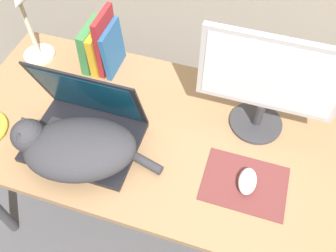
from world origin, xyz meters
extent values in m
cube|color=#93704C|center=(0.00, 0.36, 0.71)|extent=(1.41, 0.71, 0.03)
cylinder|color=#38383D|center=(-0.65, 0.66, 0.35)|extent=(0.04, 0.04, 0.70)
cylinder|color=#38383D|center=(0.65, 0.66, 0.35)|extent=(0.04, 0.04, 0.70)
cube|color=black|center=(-0.20, 0.23, 0.73)|extent=(0.38, 0.28, 0.02)
cube|color=#28282D|center=(-0.20, 0.22, 0.74)|extent=(0.31, 0.15, 0.00)
cube|color=black|center=(-0.20, 0.33, 0.88)|extent=(0.38, 0.09, 0.27)
cube|color=#0A334C|center=(-0.20, 0.32, 0.88)|extent=(0.34, 0.08, 0.23)
ellipsoid|color=#333338|center=(-0.17, 0.17, 0.80)|extent=(0.43, 0.35, 0.14)
sphere|color=#333338|center=(-0.34, 0.15, 0.82)|extent=(0.11, 0.11, 0.11)
cone|color=#333338|center=(-0.36, 0.17, 0.87)|extent=(0.04, 0.04, 0.03)
cone|color=#333338|center=(-0.34, 0.12, 0.87)|extent=(0.04, 0.04, 0.03)
cylinder|color=#333338|center=(0.03, 0.21, 0.74)|extent=(0.14, 0.07, 0.03)
cylinder|color=#333338|center=(0.36, 0.50, 0.73)|extent=(0.19, 0.19, 0.01)
cylinder|color=#333338|center=(0.36, 0.50, 0.79)|extent=(0.04, 0.04, 0.10)
cube|color=#B2B2B7|center=(0.36, 0.50, 0.98)|extent=(0.46, 0.02, 0.29)
cube|color=silver|center=(0.36, 0.49, 0.98)|extent=(0.42, 0.00, 0.25)
cube|color=brown|center=(0.37, 0.24, 0.73)|extent=(0.27, 0.20, 0.00)
ellipsoid|color=silver|center=(0.38, 0.24, 0.75)|extent=(0.06, 0.10, 0.04)
cube|color=#387A42|center=(-0.33, 0.62, 0.82)|extent=(0.04, 0.16, 0.19)
cube|color=gold|center=(-0.30, 0.62, 0.82)|extent=(0.03, 0.17, 0.18)
cube|color=maroon|center=(-0.27, 0.62, 0.85)|extent=(0.03, 0.15, 0.26)
cube|color=#285B93|center=(-0.24, 0.62, 0.82)|extent=(0.03, 0.16, 0.20)
cylinder|color=beige|center=(-0.57, 0.58, 0.73)|extent=(0.13, 0.13, 0.01)
cylinder|color=beige|center=(-0.57, 0.58, 0.90)|extent=(0.02, 0.02, 0.31)
camera|label=1|loc=(0.29, -0.34, 1.77)|focal=38.00mm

